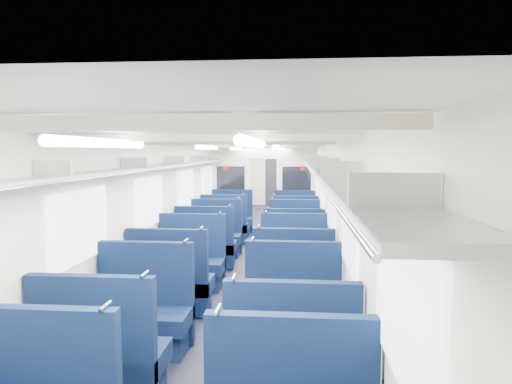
{
  "coord_description": "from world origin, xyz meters",
  "views": [
    {
      "loc": [
        0.85,
        -9.77,
        2.2
      ],
      "look_at": [
        -0.16,
        1.97,
        1.15
      ],
      "focal_mm": 32.33,
      "sensor_mm": 36.0,
      "label": 1
    }
  ],
  "objects_px": {
    "seat_10": "(191,265)",
    "seat_15": "(294,239)",
    "seat_7": "(293,316)",
    "seat_17": "(294,230)",
    "bulkhead": "(264,188)",
    "seat_13": "(294,252)",
    "end_door": "(275,181)",
    "seat_18": "(231,221)",
    "seat_5": "(292,371)",
    "seat_11": "(294,264)",
    "seat_16": "(225,228)",
    "seat_4": "(100,362)",
    "seat_9": "(293,285)",
    "seat_14": "(215,238)",
    "seat_12": "(206,248)",
    "seat_8": "(171,286)",
    "seat_19": "(294,222)",
    "seat_6": "(143,316)"
  },
  "relations": [
    {
      "from": "seat_10",
      "to": "seat_15",
      "type": "bearing_deg",
      "value": 55.08
    },
    {
      "from": "seat_7",
      "to": "seat_10",
      "type": "bearing_deg",
      "value": 127.37
    },
    {
      "from": "seat_10",
      "to": "seat_17",
      "type": "xyz_separation_m",
      "value": [
        1.66,
        3.46,
        0.0
      ]
    },
    {
      "from": "bulkhead",
      "to": "seat_13",
      "type": "xyz_separation_m",
      "value": [
        0.83,
        -3.92,
        -0.86
      ]
    },
    {
      "from": "bulkhead",
      "to": "seat_7",
      "type": "xyz_separation_m",
      "value": [
        0.83,
        -7.19,
        -0.86
      ]
    },
    {
      "from": "end_door",
      "to": "seat_18",
      "type": "relative_size",
      "value": 1.64
    },
    {
      "from": "end_door",
      "to": "seat_7",
      "type": "height_order",
      "value": "end_door"
    },
    {
      "from": "bulkhead",
      "to": "seat_5",
      "type": "height_order",
      "value": "bulkhead"
    },
    {
      "from": "seat_11",
      "to": "seat_17",
      "type": "xyz_separation_m",
      "value": [
        0.0,
        3.27,
        0.0
      ]
    },
    {
      "from": "seat_13",
      "to": "seat_16",
      "type": "distance_m",
      "value": 3.01
    },
    {
      "from": "seat_4",
      "to": "seat_15",
      "type": "height_order",
      "value": "same"
    },
    {
      "from": "bulkhead",
      "to": "seat_15",
      "type": "distance_m",
      "value": 2.9
    },
    {
      "from": "seat_9",
      "to": "seat_18",
      "type": "distance_m",
      "value": 5.98
    },
    {
      "from": "seat_14",
      "to": "seat_15",
      "type": "xyz_separation_m",
      "value": [
        1.66,
        0.06,
        0.0
      ]
    },
    {
      "from": "seat_14",
      "to": "seat_7",
      "type": "bearing_deg",
      "value": -69.7
    },
    {
      "from": "seat_11",
      "to": "seat_12",
      "type": "xyz_separation_m",
      "value": [
        -1.66,
        1.12,
        0.0
      ]
    },
    {
      "from": "seat_13",
      "to": "seat_7",
      "type": "bearing_deg",
      "value": -90.0
    },
    {
      "from": "seat_12",
      "to": "seat_11",
      "type": "bearing_deg",
      "value": -34.08
    },
    {
      "from": "seat_8",
      "to": "seat_10",
      "type": "bearing_deg",
      "value": 90.0
    },
    {
      "from": "seat_12",
      "to": "seat_13",
      "type": "xyz_separation_m",
      "value": [
        1.66,
        -0.21,
        0.0
      ]
    },
    {
      "from": "seat_4",
      "to": "seat_8",
      "type": "distance_m",
      "value": 2.27
    },
    {
      "from": "seat_13",
      "to": "seat_19",
      "type": "distance_m",
      "value": 3.56
    },
    {
      "from": "seat_18",
      "to": "seat_5",
      "type": "bearing_deg",
      "value": -78.59
    },
    {
      "from": "seat_13",
      "to": "seat_18",
      "type": "relative_size",
      "value": 1.0
    },
    {
      "from": "end_door",
      "to": "seat_8",
      "type": "bearing_deg",
      "value": -93.73
    },
    {
      "from": "seat_5",
      "to": "seat_7",
      "type": "height_order",
      "value": "same"
    },
    {
      "from": "seat_15",
      "to": "seat_16",
      "type": "distance_m",
      "value": 2.06
    },
    {
      "from": "seat_9",
      "to": "seat_19",
      "type": "distance_m",
      "value": 5.66
    },
    {
      "from": "seat_16",
      "to": "seat_13",
      "type": "bearing_deg",
      "value": -56.5
    },
    {
      "from": "bulkhead",
      "to": "seat_15",
      "type": "relative_size",
      "value": 2.3
    },
    {
      "from": "seat_13",
      "to": "seat_15",
      "type": "xyz_separation_m",
      "value": [
        0.0,
        1.28,
        0.0
      ]
    },
    {
      "from": "seat_4",
      "to": "seat_11",
      "type": "xyz_separation_m",
      "value": [
        1.66,
        3.64,
        0.0
      ]
    },
    {
      "from": "seat_10",
      "to": "seat_12",
      "type": "height_order",
      "value": "same"
    },
    {
      "from": "seat_7",
      "to": "seat_11",
      "type": "height_order",
      "value": "same"
    },
    {
      "from": "seat_11",
      "to": "seat_18",
      "type": "distance_m",
      "value": 4.85
    },
    {
      "from": "seat_9",
      "to": "seat_14",
      "type": "relative_size",
      "value": 1.0
    },
    {
      "from": "seat_7",
      "to": "seat_9",
      "type": "xyz_separation_m",
      "value": [
        0.0,
        1.17,
        0.0
      ]
    },
    {
      "from": "end_door",
      "to": "seat_4",
      "type": "height_order",
      "value": "end_door"
    },
    {
      "from": "seat_8",
      "to": "seat_9",
      "type": "height_order",
      "value": "same"
    },
    {
      "from": "seat_5",
      "to": "seat_13",
      "type": "height_order",
      "value": "same"
    },
    {
      "from": "seat_11",
      "to": "seat_19",
      "type": "xyz_separation_m",
      "value": [
        0.0,
        4.48,
        0.0
      ]
    },
    {
      "from": "seat_10",
      "to": "seat_15",
      "type": "distance_m",
      "value": 2.9
    },
    {
      "from": "seat_14",
      "to": "seat_16",
      "type": "distance_m",
      "value": 1.29
    },
    {
      "from": "end_door",
      "to": "seat_7",
      "type": "relative_size",
      "value": 1.64
    },
    {
      "from": "seat_19",
      "to": "end_door",
      "type": "bearing_deg",
      "value": 96.88
    },
    {
      "from": "seat_13",
      "to": "seat_17",
      "type": "relative_size",
      "value": 1.0
    },
    {
      "from": "seat_15",
      "to": "seat_16",
      "type": "xyz_separation_m",
      "value": [
        -1.66,
        1.23,
        0.0
      ]
    },
    {
      "from": "seat_6",
      "to": "seat_9",
      "type": "distance_m",
      "value": 2.13
    },
    {
      "from": "seat_10",
      "to": "seat_13",
      "type": "height_order",
      "value": "same"
    },
    {
      "from": "seat_5",
      "to": "seat_7",
      "type": "relative_size",
      "value": 1.0
    }
  ]
}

